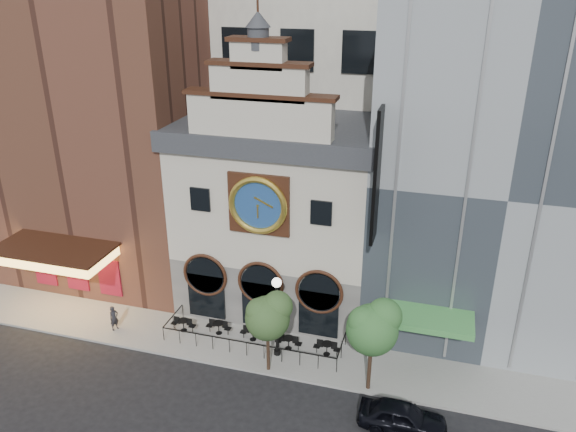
% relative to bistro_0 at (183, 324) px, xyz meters
% --- Properties ---
extents(ground, '(120.00, 120.00, 0.00)m').
position_rel_bistro_0_xyz_m(ground, '(4.59, -2.44, -0.61)').
color(ground, black).
rests_on(ground, ground).
extents(sidewalk, '(44.00, 5.00, 0.15)m').
position_rel_bistro_0_xyz_m(sidewalk, '(4.59, 0.06, -0.54)').
color(sidewalk, gray).
rests_on(sidewalk, ground).
extents(clock_building, '(12.60, 8.78, 18.65)m').
position_rel_bistro_0_xyz_m(clock_building, '(4.59, 5.39, 6.07)').
color(clock_building, '#605E5B').
rests_on(clock_building, ground).
extents(theater_building, '(14.00, 15.60, 25.00)m').
position_rel_bistro_0_xyz_m(theater_building, '(-8.41, 7.52, 11.99)').
color(theater_building, brown).
rests_on(theater_building, ground).
extents(retail_building, '(14.00, 14.40, 20.00)m').
position_rel_bistro_0_xyz_m(retail_building, '(17.59, 7.55, 9.53)').
color(retail_building, gray).
rests_on(retail_building, ground).
extents(cafe_railing, '(10.60, 2.60, 0.90)m').
position_rel_bistro_0_xyz_m(cafe_railing, '(4.59, 0.06, -0.01)').
color(cafe_railing, black).
rests_on(cafe_railing, sidewalk).
extents(bistro_0, '(1.58, 0.68, 0.90)m').
position_rel_bistro_0_xyz_m(bistro_0, '(0.00, 0.00, 0.00)').
color(bistro_0, black).
rests_on(bistro_0, sidewalk).
extents(bistro_1, '(1.58, 0.68, 0.90)m').
position_rel_bistro_0_xyz_m(bistro_1, '(2.20, 0.34, 0.00)').
color(bistro_1, black).
rests_on(bistro_1, sidewalk).
extents(bistro_2, '(1.58, 0.68, 0.90)m').
position_rel_bistro_0_xyz_m(bistro_2, '(4.44, 0.30, 0.00)').
color(bistro_2, black).
rests_on(bistro_2, sidewalk).
extents(bistro_3, '(1.58, 0.68, 0.90)m').
position_rel_bistro_0_xyz_m(bistro_3, '(6.74, 0.06, 0.00)').
color(bistro_3, black).
rests_on(bistro_3, sidewalk).
extents(bistro_4, '(1.58, 0.68, 0.90)m').
position_rel_bistro_0_xyz_m(bistro_4, '(9.03, 0.15, 0.00)').
color(bistro_4, black).
rests_on(bistro_4, sidewalk).
extents(car_right, '(4.29, 1.76, 1.46)m').
position_rel_bistro_0_xyz_m(car_right, '(13.77, -4.35, 0.11)').
color(car_right, black).
rests_on(car_right, ground).
extents(pedestrian, '(0.59, 0.70, 1.63)m').
position_rel_bistro_0_xyz_m(pedestrian, '(-4.15, -1.05, 0.35)').
color(pedestrian, '#222227').
rests_on(pedestrian, sidewalk).
extents(lamppost, '(1.58, 0.79, 5.05)m').
position_rel_bistro_0_xyz_m(lamppost, '(6.25, -0.61, 2.66)').
color(lamppost, black).
rests_on(lamppost, sidewalk).
extents(tree_left, '(2.53, 2.43, 4.86)m').
position_rel_bistro_0_xyz_m(tree_left, '(6.22, -2.01, 3.10)').
color(tree_left, '#382619').
rests_on(tree_left, sidewalk).
extents(tree_right, '(2.78, 2.68, 5.36)m').
position_rel_bistro_0_xyz_m(tree_right, '(11.82, -2.00, 3.47)').
color(tree_right, '#382619').
rests_on(tree_right, sidewalk).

